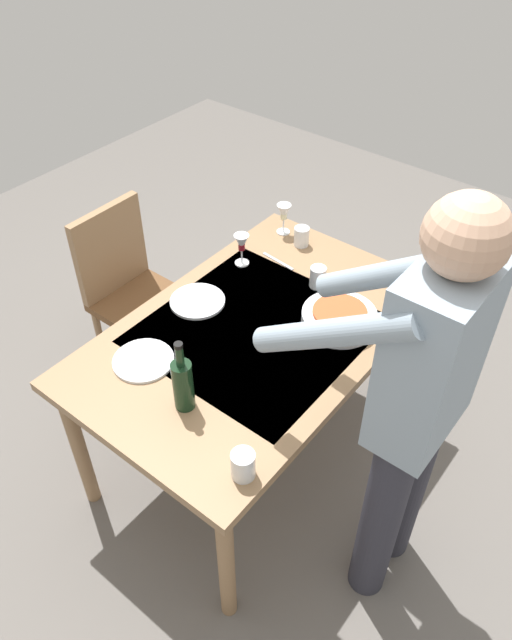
{
  "coord_description": "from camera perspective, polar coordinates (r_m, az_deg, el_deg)",
  "views": [
    {
      "loc": [
        1.39,
        1.1,
        2.39
      ],
      "look_at": [
        0.0,
        0.0,
        0.81
      ],
      "focal_mm": 34.24,
      "sensor_mm": 36.0,
      "label": 1
    }
  ],
  "objects": [
    {
      "name": "wine_bottle",
      "position": [
        2.07,
        -6.85,
        -5.92
      ],
      "size": [
        0.07,
        0.07,
        0.3
      ],
      "color": "black",
      "rests_on": "dining_table"
    },
    {
      "name": "wine_glass_right",
      "position": [
        2.9,
        2.62,
        9.91
      ],
      "size": [
        0.07,
        0.07,
        0.15
      ],
      "color": "white",
      "rests_on": "dining_table"
    },
    {
      "name": "chair_near",
      "position": [
        3.06,
        -11.79,
        3.28
      ],
      "size": [
        0.4,
        0.4,
        0.91
      ],
      "color": "brown",
      "rests_on": "ground_plane"
    },
    {
      "name": "water_cup_near_left",
      "position": [
        2.61,
        5.8,
        4.02
      ],
      "size": [
        0.07,
        0.07,
        0.1
      ],
      "primitive_type": "cylinder",
      "color": "silver",
      "rests_on": "dining_table"
    },
    {
      "name": "person_server",
      "position": [
        1.94,
        14.62,
        -7.53
      ],
      "size": [
        0.42,
        0.61,
        1.69
      ],
      "color": "#2D2D38",
      "rests_on": "ground_plane"
    },
    {
      "name": "ground_plane",
      "position": [
        2.98,
        0.0,
        -11.68
      ],
      "size": [
        6.0,
        6.0,
        0.0
      ],
      "primitive_type": "plane",
      "color": "#66605B"
    },
    {
      "name": "dinner_plate_near",
      "position": [
        2.32,
        -10.48,
        -3.75
      ],
      "size": [
        0.23,
        0.23,
        0.01
      ],
      "primitive_type": "cylinder",
      "color": "silver",
      "rests_on": "dining_table"
    },
    {
      "name": "serving_bowl_pasta",
      "position": [
        2.44,
        7.79,
        0.25
      ],
      "size": [
        0.3,
        0.3,
        0.07
      ],
      "color": "silver",
      "rests_on": "dining_table"
    },
    {
      "name": "water_cup_far_left",
      "position": [
        2.85,
        4.28,
        7.8
      ],
      "size": [
        0.07,
        0.07,
        0.09
      ],
      "primitive_type": "cylinder",
      "color": "silver",
      "rests_on": "dining_table"
    },
    {
      "name": "table_fork",
      "position": [
        2.76,
        2.07,
        5.52
      ],
      "size": [
        0.03,
        0.18,
        0.0
      ],
      "primitive_type": "cube",
      "rotation": [
        0.0,
        0.0,
        -0.11
      ],
      "color": "silver",
      "rests_on": "dining_table"
    },
    {
      "name": "dinner_plate_far",
      "position": [
        2.54,
        -5.49,
        1.77
      ],
      "size": [
        0.23,
        0.23,
        0.01
      ],
      "primitive_type": "cylinder",
      "color": "silver",
      "rests_on": "dining_table"
    },
    {
      "name": "wine_glass_left",
      "position": [
        2.69,
        -1.36,
        7.1
      ],
      "size": [
        0.07,
        0.07,
        0.15
      ],
      "color": "white",
      "rests_on": "dining_table"
    },
    {
      "name": "water_cup_near_right",
      "position": [
        1.93,
        -1.22,
        -13.38
      ],
      "size": [
        0.08,
        0.08,
        0.1
      ],
      "primitive_type": "cylinder",
      "color": "silver",
      "rests_on": "dining_table"
    },
    {
      "name": "dining_table",
      "position": [
        2.46,
        0.0,
        -2.21
      ],
      "size": [
        1.46,
        0.93,
        0.76
      ],
      "color": "#93704C",
      "rests_on": "ground_plane"
    }
  ]
}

